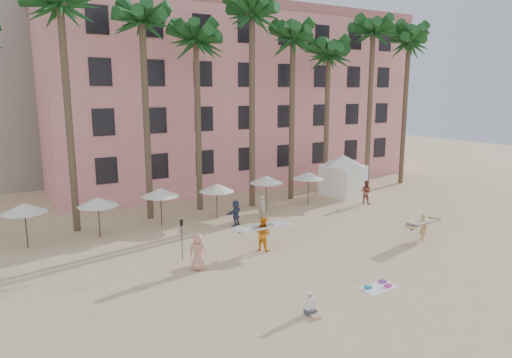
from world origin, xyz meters
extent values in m
plane|color=#D1B789|center=(0.00, 0.00, 0.00)|extent=(120.00, 120.00, 0.00)
cube|color=pink|center=(7.00, 26.00, 8.00)|extent=(35.00, 14.00, 16.00)
cylinder|color=brown|center=(-10.00, 14.50, 7.00)|extent=(0.44, 0.44, 14.00)
cylinder|color=brown|center=(-5.00, 15.00, 6.75)|extent=(0.44, 0.44, 13.50)
cylinder|color=brown|center=(-1.00, 15.50, 6.25)|extent=(0.44, 0.44, 12.50)
cylinder|color=brown|center=(3.00, 14.50, 7.25)|extent=(0.44, 0.44, 14.50)
cylinder|color=brown|center=(7.00, 15.00, 6.50)|extent=(0.44, 0.44, 13.00)
cylinder|color=brown|center=(11.00, 15.50, 6.00)|extent=(0.44, 0.44, 12.00)
cylinder|color=brown|center=(15.00, 14.50, 7.00)|extent=(0.44, 0.44, 14.00)
cylinder|color=brown|center=(20.00, 15.00, 6.75)|extent=(0.44, 0.44, 13.50)
cylinder|color=#332B23|center=(-13.00, 12.50, 1.25)|extent=(0.07, 0.07, 2.50)
cone|color=white|center=(-13.00, 12.50, 2.35)|extent=(2.50, 2.50, 0.55)
cylinder|color=#332B23|center=(-9.00, 12.40, 1.20)|extent=(0.07, 0.07, 2.40)
cone|color=white|center=(-9.00, 12.40, 2.25)|extent=(2.50, 2.50, 0.55)
cylinder|color=#332B23|center=(-5.00, 12.60, 1.25)|extent=(0.07, 0.07, 2.50)
cone|color=white|center=(-5.00, 12.60, 2.35)|extent=(2.50, 2.50, 0.55)
cylinder|color=#332B23|center=(-1.00, 12.50, 1.20)|extent=(0.07, 0.07, 2.40)
cone|color=white|center=(-1.00, 12.50, 2.25)|extent=(2.50, 2.50, 0.55)
cylinder|color=#332B23|center=(3.00, 12.40, 1.30)|extent=(0.07, 0.07, 2.60)
cone|color=white|center=(3.00, 12.40, 2.45)|extent=(2.50, 2.50, 0.55)
cylinder|color=#332B23|center=(7.00, 12.60, 1.25)|extent=(0.07, 0.07, 2.50)
cone|color=white|center=(7.00, 12.60, 2.35)|extent=(2.50, 2.50, 0.55)
cube|color=white|center=(11.53, 13.74, 1.30)|extent=(3.57, 3.57, 2.60)
cone|color=white|center=(11.53, 13.74, 3.05)|extent=(5.35, 5.35, 0.90)
cube|color=white|center=(0.47, -1.61, 0.01)|extent=(1.86, 1.11, 0.02)
cube|color=teal|center=(-0.04, -1.44, 0.07)|extent=(0.31, 0.27, 0.10)
cube|color=#CE398B|center=(0.88, -1.79, 0.08)|extent=(0.29, 0.24, 0.12)
cube|color=#703785|center=(1.05, -1.28, 0.06)|extent=(0.28, 0.32, 0.08)
imported|color=tan|center=(7.81, 2.09, 0.81)|extent=(0.60, 0.70, 1.61)
cube|color=tan|center=(7.81, 2.09, 1.13)|extent=(3.10, 1.44, 0.36)
imported|color=orange|center=(-1.53, 5.36, 0.98)|extent=(1.08, 1.18, 1.95)
cube|color=silver|center=(-1.53, 5.36, 1.37)|extent=(2.85, 1.27, 0.29)
imported|color=tan|center=(-5.83, 4.52, 0.95)|extent=(1.09, 1.07, 1.89)
imported|color=#343F5C|center=(-0.61, 10.42, 0.86)|extent=(1.62, 1.28, 1.72)
imported|color=#984C3F|center=(11.19, 10.55, 0.95)|extent=(1.00, 1.12, 1.90)
imported|color=#BCB7A5|center=(1.90, 11.14, 0.82)|extent=(0.61, 0.71, 1.64)
cylinder|color=black|center=(-6.01, 6.25, 1.05)|extent=(0.04, 0.04, 2.10)
cube|color=black|center=(-6.01, 6.25, 2.05)|extent=(0.18, 0.03, 0.35)
cube|color=#3F3F4C|center=(-3.78, -2.08, 0.11)|extent=(0.41, 0.38, 0.22)
cube|color=tan|center=(-3.78, -2.40, 0.05)|extent=(0.36, 0.41, 0.11)
cube|color=white|center=(-3.78, -2.04, 0.45)|extent=(0.40, 0.24, 0.50)
sphere|color=tan|center=(-3.78, -2.04, 0.82)|extent=(0.22, 0.22, 0.22)
camera|label=1|loc=(-14.22, -15.68, 8.85)|focal=32.00mm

